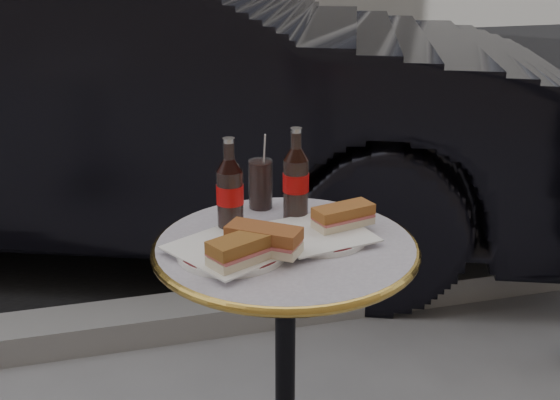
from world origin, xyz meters
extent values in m
cube|color=black|center=(0.00, 5.00, 0.00)|extent=(40.00, 8.00, 0.00)
cube|color=gray|center=(0.00, 0.90, 0.05)|extent=(40.00, 0.20, 0.12)
cylinder|color=white|center=(-0.13, -0.03, 0.74)|extent=(0.31, 0.31, 0.01)
cylinder|color=white|center=(0.08, 0.01, 0.74)|extent=(0.23, 0.23, 0.01)
cube|color=brown|center=(-0.12, -0.10, 0.77)|extent=(0.18, 0.14, 0.06)
cube|color=brown|center=(-0.07, -0.07, 0.77)|extent=(0.18, 0.16, 0.06)
cube|color=#975726|center=(0.15, 0.02, 0.77)|extent=(0.16, 0.10, 0.05)
cylinder|color=black|center=(0.00, 0.23, 0.80)|extent=(0.07, 0.07, 0.13)
imported|color=black|center=(-0.32, 1.96, 0.74)|extent=(3.04, 4.74, 1.47)
camera|label=1|loc=(-0.40, -1.43, 1.40)|focal=45.00mm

